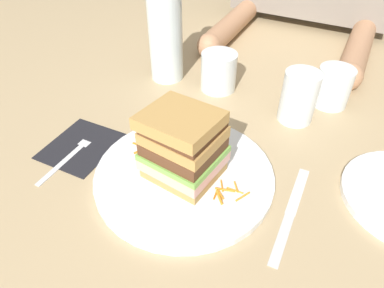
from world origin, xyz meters
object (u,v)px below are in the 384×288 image
Objects in this scene: empty_tumbler_1 at (219,72)px; sandwich at (183,146)px; water_bottle at (165,28)px; juice_glass at (298,100)px; napkin_dark at (81,146)px; knife at (290,215)px; empty_tumbler_0 at (333,87)px; fork at (73,152)px; main_plate at (184,176)px.

sandwich is at bearing -77.39° from empty_tumbler_1.
water_bottle reaches higher than sandwich.
napkin_dark is at bearing -141.09° from juice_glass.
knife is 0.33m from empty_tumbler_0.
water_bottle is (-0.31, 0.03, 0.07)m from juice_glass.
water_bottle reaches higher than empty_tumbler_1.
water_bottle is 0.38m from empty_tumbler_0.
empty_tumbler_1 is at bearing 66.26° from fork.
empty_tumbler_0 is (0.17, 0.34, 0.04)m from main_plate.
knife is 2.43× the size of empty_tumbler_0.
sandwich is at bearing 3.59° from napkin_dark.
main_plate is 0.29m from empty_tumbler_1.
sandwich is 0.38m from empty_tumbler_0.
sandwich is 0.62× the size of knife.
juice_glass is (0.33, 0.26, 0.04)m from napkin_dark.
juice_glass is (0.12, 0.25, -0.03)m from sandwich.
water_bottle is 3.15× the size of empty_tumbler_0.
empty_tumbler_0 is at bearing 90.96° from knife.
main_plate reaches higher than fork.
fork is 2.01× the size of empty_tumbler_0.
juice_glass is at bearing 38.91° from napkin_dark.
sandwich is at bearing -115.66° from juice_glass.
water_bottle is 3.09× the size of empty_tumbler_1.
juice_glass is 1.25× the size of empty_tumbler_0.
knife is at bearing -49.36° from empty_tumbler_1.
sandwich reaches higher than main_plate.
juice_glass is at bearing -11.12° from empty_tumbler_1.
main_plate is at bearing 9.96° from fork.
juice_glass reaches higher than knife.
fork is at bearing -170.04° from main_plate.
juice_glass is (0.33, 0.28, 0.04)m from fork.
sandwich is 0.19m from knife.
main_plate is at bearing -117.11° from empty_tumbler_0.
empty_tumbler_1 is at bearing 3.37° from water_bottle.
sandwich reaches higher than napkin_dark.
juice_glass is 0.32m from water_bottle.
fork is 0.35m from empty_tumbler_1.
water_bottle is at bearing 143.39° from knife.
sandwich is 1.21× the size of juice_glass.
fork is at bearing -113.74° from empty_tumbler_1.
main_plate is 2.37× the size of sandwich.
juice_glass reaches higher than napkin_dark.
knife is at bearing 1.24° from main_plate.
napkin_dark is 0.42m from juice_glass.
empty_tumbler_1 reaches higher than fork.
napkin_dark is 1.27× the size of juice_glass.
juice_glass is at bearing 103.19° from knife.
water_bottle is at bearing 174.74° from juice_glass.
sandwich is at bearing -96.71° from main_plate.
juice_glass is at bearing 41.23° from fork.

